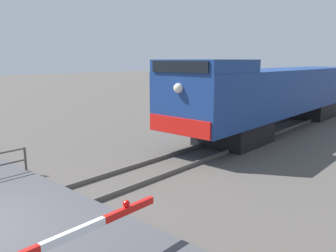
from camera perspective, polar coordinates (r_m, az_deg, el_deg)
The scene contains 1 object.
locomotive at distance 19.69m, azimuth 18.16°, elevation 5.42°, with size 3.04×17.88×3.83m.
Camera 1 is at (7.85, -1.88, 3.82)m, focal length 35.87 mm.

